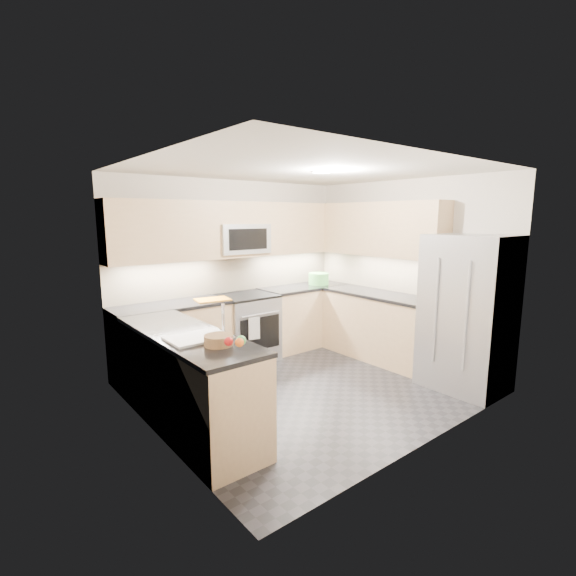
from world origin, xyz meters
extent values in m
cube|color=black|center=(0.00, 0.00, 0.00)|extent=(3.60, 3.20, 0.00)
cube|color=beige|center=(0.00, 0.00, 2.50)|extent=(3.60, 3.20, 0.02)
cube|color=beige|center=(0.00, 1.60, 1.25)|extent=(3.60, 0.02, 2.50)
cube|color=beige|center=(0.00, -1.60, 1.25)|extent=(3.60, 0.02, 2.50)
cube|color=beige|center=(-1.80, 0.00, 1.25)|extent=(0.02, 3.20, 2.50)
cube|color=beige|center=(1.80, 0.00, 1.25)|extent=(0.02, 3.20, 2.50)
cube|color=#DBB584|center=(-1.09, 1.30, 0.45)|extent=(1.42, 0.60, 0.90)
cube|color=#DBB584|center=(1.09, 1.30, 0.45)|extent=(1.42, 0.60, 0.90)
cube|color=#DBB584|center=(1.50, 0.15, 0.45)|extent=(0.60, 1.70, 0.90)
cube|color=#DBB584|center=(-1.50, 0.00, 0.45)|extent=(0.60, 2.00, 0.90)
cube|color=black|center=(-1.09, 1.30, 0.92)|extent=(1.42, 0.63, 0.04)
cube|color=black|center=(1.09, 1.30, 0.92)|extent=(1.42, 0.63, 0.04)
cube|color=black|center=(1.50, 0.15, 0.92)|extent=(0.63, 1.70, 0.04)
cube|color=black|center=(-1.50, 0.00, 0.92)|extent=(0.63, 2.00, 0.04)
cube|color=#DBB584|center=(0.00, 1.43, 1.83)|extent=(3.60, 0.35, 0.75)
cube|color=#DBB584|center=(1.62, 0.28, 1.83)|extent=(0.35, 1.95, 0.75)
cube|color=tan|center=(0.00, 1.60, 1.20)|extent=(3.60, 0.01, 0.51)
cube|color=tan|center=(1.80, 0.45, 1.20)|extent=(0.01, 2.30, 0.51)
cube|color=gray|center=(0.00, 1.28, 0.46)|extent=(0.76, 0.65, 0.91)
cube|color=black|center=(0.00, 1.28, 0.92)|extent=(0.76, 0.65, 0.03)
cube|color=black|center=(0.00, 0.95, 0.45)|extent=(0.62, 0.02, 0.45)
cylinder|color=#B2B5BA|center=(0.00, 0.93, 0.72)|extent=(0.60, 0.02, 0.02)
cube|color=#ADB1B6|center=(0.00, 1.40, 1.70)|extent=(0.76, 0.40, 0.40)
cube|color=black|center=(0.00, 1.20, 1.70)|extent=(0.60, 0.01, 0.28)
cube|color=#9EA0A6|center=(1.45, -1.15, 0.90)|extent=(0.70, 0.90, 1.80)
cylinder|color=#B2B5BA|center=(1.08, -1.33, 0.95)|extent=(0.02, 0.02, 1.20)
cylinder|color=#B2B5BA|center=(1.08, -0.97, 0.95)|extent=(0.02, 0.02, 1.20)
cube|color=white|center=(-1.50, -0.25, 0.88)|extent=(0.52, 0.38, 0.16)
cylinder|color=silver|center=(-1.24, -0.25, 1.08)|extent=(0.03, 0.03, 0.28)
cylinder|color=#50A948|center=(1.35, 1.26, 1.03)|extent=(0.37, 0.37, 0.18)
cube|color=orange|center=(-0.56, 1.20, 0.95)|extent=(0.47, 0.36, 0.01)
cylinder|color=olive|center=(-1.45, -0.54, 0.98)|extent=(0.30, 0.30, 0.09)
sphere|color=red|center=(-1.53, -0.82, 1.05)|extent=(0.07, 0.07, 0.07)
sphere|color=#51BE59|center=(-1.44, -0.86, 1.05)|extent=(0.08, 0.08, 0.08)
cube|color=silver|center=(-0.13, 0.91, 0.55)|extent=(0.16, 0.04, 0.30)
sphere|color=orange|center=(-1.47, -0.89, 1.05)|extent=(0.07, 0.07, 0.07)
camera|label=1|loc=(-3.09, -3.51, 2.00)|focal=26.00mm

